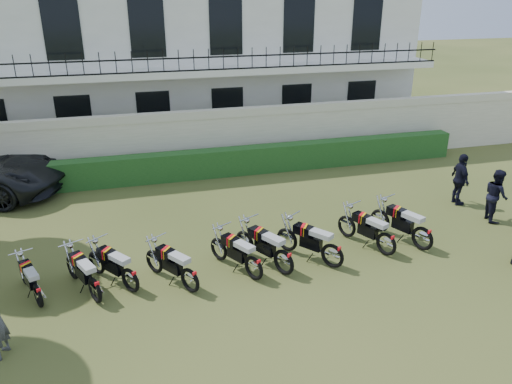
{
  "coord_description": "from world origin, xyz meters",
  "views": [
    {
      "loc": [
        -2.66,
        -9.92,
        6.49
      ],
      "look_at": [
        0.75,
        2.72,
        1.09
      ],
      "focal_mm": 35.0,
      "sensor_mm": 36.0,
      "label": 1
    }
  ],
  "objects_px": {
    "motorcycle_3": "(130,275)",
    "officer_4": "(496,195)",
    "motorcycle_4": "(190,275)",
    "motorcycle_6": "(284,256)",
    "motorcycle_8": "(387,239)",
    "motorcycle_5": "(254,263)",
    "officer_5": "(460,179)",
    "motorcycle_7": "(333,250)",
    "motorcycle_9": "(423,233)",
    "motorcycle_2": "(94,284)",
    "motorcycle_1": "(37,291)"
  },
  "relations": [
    {
      "from": "motorcycle_3",
      "to": "officer_4",
      "type": "xyz_separation_m",
      "value": [
        10.61,
        1.15,
        0.33
      ]
    },
    {
      "from": "motorcycle_4",
      "to": "officer_4",
      "type": "distance_m",
      "value": 9.43
    },
    {
      "from": "motorcycle_6",
      "to": "motorcycle_8",
      "type": "distance_m",
      "value": 2.86
    },
    {
      "from": "motorcycle_5",
      "to": "officer_5",
      "type": "distance_m",
      "value": 7.95
    },
    {
      "from": "motorcycle_6",
      "to": "motorcycle_8",
      "type": "height_order",
      "value": "motorcycle_6"
    },
    {
      "from": "motorcycle_7",
      "to": "motorcycle_9",
      "type": "height_order",
      "value": "motorcycle_9"
    },
    {
      "from": "motorcycle_6",
      "to": "motorcycle_5",
      "type": "bearing_deg",
      "value": 153.78
    },
    {
      "from": "motorcycle_2",
      "to": "motorcycle_4",
      "type": "distance_m",
      "value": 2.08
    },
    {
      "from": "motorcycle_2",
      "to": "motorcycle_8",
      "type": "relative_size",
      "value": 0.95
    },
    {
      "from": "motorcycle_1",
      "to": "motorcycle_2",
      "type": "relative_size",
      "value": 0.91
    },
    {
      "from": "motorcycle_1",
      "to": "officer_4",
      "type": "height_order",
      "value": "officer_4"
    },
    {
      "from": "motorcycle_8",
      "to": "motorcycle_9",
      "type": "distance_m",
      "value": 1.05
    },
    {
      "from": "motorcycle_8",
      "to": "motorcycle_9",
      "type": "bearing_deg",
      "value": -24.26
    },
    {
      "from": "motorcycle_3",
      "to": "motorcycle_8",
      "type": "xyz_separation_m",
      "value": [
        6.45,
        0.02,
        0.02
      ]
    },
    {
      "from": "motorcycle_4",
      "to": "motorcycle_5",
      "type": "relative_size",
      "value": 0.95
    },
    {
      "from": "motorcycle_1",
      "to": "motorcycle_3",
      "type": "height_order",
      "value": "motorcycle_3"
    },
    {
      "from": "motorcycle_4",
      "to": "officer_4",
      "type": "xyz_separation_m",
      "value": [
        9.3,
        1.51,
        0.32
      ]
    },
    {
      "from": "motorcycle_2",
      "to": "motorcycle_6",
      "type": "height_order",
      "value": "motorcycle_6"
    },
    {
      "from": "motorcycle_4",
      "to": "motorcycle_8",
      "type": "height_order",
      "value": "motorcycle_8"
    },
    {
      "from": "motorcycle_2",
      "to": "motorcycle_5",
      "type": "distance_m",
      "value": 3.61
    },
    {
      "from": "motorcycle_1",
      "to": "motorcycle_3",
      "type": "xyz_separation_m",
      "value": [
        1.95,
        0.06,
        0.05
      ]
    },
    {
      "from": "motorcycle_4",
      "to": "motorcycle_8",
      "type": "bearing_deg",
      "value": -29.61
    },
    {
      "from": "motorcycle_9",
      "to": "officer_4",
      "type": "height_order",
      "value": "officer_4"
    },
    {
      "from": "officer_4",
      "to": "officer_5",
      "type": "xyz_separation_m",
      "value": [
        -0.29,
        1.3,
        0.05
      ]
    },
    {
      "from": "motorcycle_6",
      "to": "motorcycle_4",
      "type": "bearing_deg",
      "value": 155.51
    },
    {
      "from": "motorcycle_1",
      "to": "motorcycle_3",
      "type": "distance_m",
      "value": 1.95
    },
    {
      "from": "motorcycle_5",
      "to": "officer_5",
      "type": "height_order",
      "value": "officer_5"
    },
    {
      "from": "motorcycle_2",
      "to": "motorcycle_9",
      "type": "xyz_separation_m",
      "value": [
        8.27,
        0.23,
        0.04
      ]
    },
    {
      "from": "officer_5",
      "to": "officer_4",
      "type": "bearing_deg",
      "value": -157.78
    },
    {
      "from": "motorcycle_7",
      "to": "motorcycle_2",
      "type": "bearing_deg",
      "value": 143.69
    },
    {
      "from": "motorcycle_2",
      "to": "motorcycle_3",
      "type": "xyz_separation_m",
      "value": [
        0.76,
        0.21,
        -0.0
      ]
    },
    {
      "from": "motorcycle_6",
      "to": "officer_4",
      "type": "distance_m",
      "value": 7.15
    },
    {
      "from": "motorcycle_4",
      "to": "motorcycle_9",
      "type": "bearing_deg",
      "value": -30.31
    },
    {
      "from": "motorcycle_4",
      "to": "motorcycle_8",
      "type": "distance_m",
      "value": 5.15
    },
    {
      "from": "motorcycle_2",
      "to": "motorcycle_4",
      "type": "xyz_separation_m",
      "value": [
        2.07,
        -0.15,
        0.0
      ]
    },
    {
      "from": "motorcycle_5",
      "to": "officer_4",
      "type": "xyz_separation_m",
      "value": [
        7.77,
        1.37,
        0.32
      ]
    },
    {
      "from": "motorcycle_6",
      "to": "motorcycle_8",
      "type": "xyz_separation_m",
      "value": [
        2.85,
        0.21,
        -0.02
      ]
    },
    {
      "from": "motorcycle_7",
      "to": "motorcycle_5",
      "type": "bearing_deg",
      "value": 144.24
    },
    {
      "from": "motorcycle_1",
      "to": "motorcycle_5",
      "type": "height_order",
      "value": "motorcycle_5"
    },
    {
      "from": "motorcycle_5",
      "to": "officer_4",
      "type": "distance_m",
      "value": 7.9
    },
    {
      "from": "motorcycle_2",
      "to": "motorcycle_5",
      "type": "bearing_deg",
      "value": -25.41
    },
    {
      "from": "motorcycle_4",
      "to": "motorcycle_8",
      "type": "relative_size",
      "value": 0.89
    },
    {
      "from": "motorcycle_4",
      "to": "motorcycle_8",
      "type": "xyz_separation_m",
      "value": [
        5.14,
        0.38,
        0.02
      ]
    },
    {
      "from": "motorcycle_6",
      "to": "motorcycle_9",
      "type": "xyz_separation_m",
      "value": [
        3.91,
        0.21,
        0.01
      ]
    },
    {
      "from": "motorcycle_6",
      "to": "officer_5",
      "type": "height_order",
      "value": "officer_5"
    },
    {
      "from": "motorcycle_6",
      "to": "motorcycle_9",
      "type": "bearing_deg",
      "value": -25.63
    },
    {
      "from": "officer_4",
      "to": "motorcycle_4",
      "type": "bearing_deg",
      "value": 115.24
    },
    {
      "from": "motorcycle_3",
      "to": "motorcycle_6",
      "type": "distance_m",
      "value": 3.6
    },
    {
      "from": "motorcycle_9",
      "to": "motorcycle_2",
      "type": "bearing_deg",
      "value": 158.69
    },
    {
      "from": "motorcycle_5",
      "to": "motorcycle_8",
      "type": "height_order",
      "value": "motorcycle_8"
    }
  ]
}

